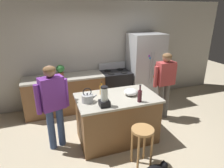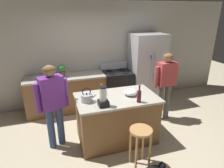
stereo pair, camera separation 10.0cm
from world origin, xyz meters
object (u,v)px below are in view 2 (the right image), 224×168
object	(u,v)px
person_by_island_left	(53,100)
blender_appliance	(103,98)
person_by_sink_right	(166,81)
bottle_soda	(101,90)
refrigerator	(147,69)
kitchen_island	(117,118)
mixing_bowl	(131,92)
bar_stool	(141,138)
potted_plant	(62,70)
tea_kettle	(87,98)
bottle_wine	(139,96)
stove_range	(117,87)

from	to	relation	value
person_by_island_left	blender_appliance	world-z (taller)	person_by_island_left
person_by_sink_right	bottle_soda	world-z (taller)	person_by_sink_right
refrigerator	kitchen_island	bearing A→B (deg)	-132.68
refrigerator	mixing_bowl	distance (m)	1.86
blender_appliance	bar_stool	bearing A→B (deg)	-48.66
potted_plant	tea_kettle	bearing A→B (deg)	-78.73
potted_plant	bottle_wine	bearing A→B (deg)	-57.65
bottle_wine	blender_appliance	bearing A→B (deg)	175.98
refrigerator	mixing_bowl	xyz separation A→B (m)	(-1.11, -1.50, 0.04)
kitchen_island	mixing_bowl	distance (m)	0.59
stove_range	kitchen_island	bearing A→B (deg)	-109.09
person_by_island_left	potted_plant	bearing A→B (deg)	79.29
refrigerator	blender_appliance	distance (m)	2.48
mixing_bowl	tea_kettle	xyz separation A→B (m)	(-0.85, -0.04, 0.02)
kitchen_island	blender_appliance	xyz separation A→B (m)	(-0.34, -0.28, 0.61)
mixing_bowl	kitchen_island	bearing A→B (deg)	-179.33
stove_range	potted_plant	distance (m)	1.55
bar_stool	bottle_wine	bearing A→B (deg)	70.35
person_by_island_left	bar_stool	distance (m)	1.65
bottle_soda	tea_kettle	bearing A→B (deg)	-143.39
person_by_sink_right	tea_kettle	xyz separation A→B (m)	(-1.89, -0.46, 0.04)
stove_range	mixing_bowl	xyz separation A→B (m)	(-0.25, -1.52, 0.51)
potted_plant	stove_range	bearing A→B (deg)	-1.04
bar_stool	stove_range	bearing A→B (deg)	80.25
mixing_bowl	tea_kettle	world-z (taller)	tea_kettle
stove_range	tea_kettle	distance (m)	1.98
stove_range	bar_stool	world-z (taller)	stove_range
refrigerator	blender_appliance	size ratio (longest dim) A/B	5.34
refrigerator	person_by_sink_right	size ratio (longest dim) A/B	1.19
person_by_sink_right	mixing_bowl	bearing A→B (deg)	-157.76
person_by_island_left	refrigerator	bearing A→B (deg)	27.98
kitchen_island	bottle_wine	size ratio (longest dim) A/B	4.83
refrigerator	person_by_island_left	distance (m)	2.87
bar_stool	bottle_soda	distance (m)	1.18
kitchen_island	bar_stool	world-z (taller)	kitchen_island
bar_stool	bottle_wine	distance (m)	0.72
kitchen_island	potted_plant	world-z (taller)	potted_plant
bar_stool	bottle_wine	world-z (taller)	bottle_wine
mixing_bowl	potted_plant	bearing A→B (deg)	126.95
kitchen_island	stove_range	distance (m)	1.61
bottle_wine	tea_kettle	size ratio (longest dim) A/B	1.15
bar_stool	bottle_soda	world-z (taller)	bottle_soda
kitchen_island	potted_plant	bearing A→B (deg)	119.74
stove_range	person_by_island_left	world-z (taller)	person_by_island_left
blender_appliance	bottle_soda	size ratio (longest dim) A/B	1.38
kitchen_island	bottle_soda	distance (m)	0.64
person_by_sink_right	bottle_soda	xyz separation A→B (m)	(-1.56, -0.22, 0.06)
person_by_sink_right	bar_stool	bearing A→B (deg)	-133.98
kitchen_island	tea_kettle	xyz separation A→B (m)	(-0.57, -0.03, 0.54)
refrigerator	person_by_island_left	bearing A→B (deg)	-152.02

